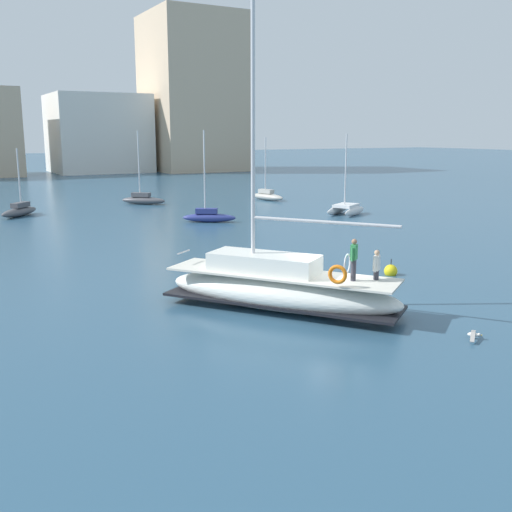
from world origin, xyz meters
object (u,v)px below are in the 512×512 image
at_px(moored_sloop_near, 143,199).
at_px(moored_catamaran, 267,195).
at_px(moored_sloop_far, 209,216).
at_px(seagull, 474,335).
at_px(moored_cutter_left, 346,208).
at_px(mooring_buoy, 391,271).
at_px(main_sailboat, 279,287).
at_px(moored_cutter_right, 19,210).

bearing_deg(moored_sloop_near, moored_catamaran, -12.68).
relative_size(moored_sloop_far, seagull, 6.51).
relative_size(moored_cutter_left, mooring_buoy, 7.31).
height_order(moored_catamaran, moored_cutter_left, moored_cutter_left).
xyz_separation_m(moored_sloop_far, moored_catamaran, (11.74, 11.11, -0.01)).
xyz_separation_m(moored_sloop_near, moored_cutter_left, (12.70, -15.61, 0.01)).
xyz_separation_m(main_sailboat, moored_cutter_right, (-5.02, 33.52, -0.43)).
height_order(main_sailboat, mooring_buoy, main_sailboat).
height_order(moored_catamaran, seagull, moored_catamaran).
bearing_deg(seagull, moored_cutter_left, 60.34).
distance_m(moored_catamaran, seagull, 42.83).
bearing_deg(seagull, moored_sloop_far, 83.17).
height_order(moored_sloop_far, moored_cutter_right, moored_sloop_far).
height_order(moored_catamaran, mooring_buoy, moored_catamaran).
distance_m(moored_cutter_left, seagull, 31.33).
bearing_deg(moored_cutter_left, seagull, -119.66).
bearing_deg(main_sailboat, moored_sloop_near, 79.56).
distance_m(main_sailboat, moored_cutter_right, 33.89).
bearing_deg(moored_cutter_left, main_sailboat, -132.71).
bearing_deg(seagull, main_sailboat, 122.72).
bearing_deg(moored_sloop_far, moored_sloop_near, 92.71).
distance_m(moored_cutter_right, mooring_buoy, 33.73).
bearing_deg(mooring_buoy, moored_cutter_left, 58.18).
height_order(moored_sloop_near, moored_cutter_right, moored_sloop_near).
bearing_deg(moored_sloop_near, moored_cutter_left, -50.87).
distance_m(moored_sloop_far, seagull, 29.14).
relative_size(moored_sloop_near, moored_cutter_right, 1.25).
xyz_separation_m(moored_cutter_left, mooring_buoy, (-11.64, -18.75, -0.33)).
xyz_separation_m(moored_cutter_right, mooring_buoy, (12.84, -31.19, -0.29)).
height_order(moored_sloop_near, moored_catamaran, moored_sloop_near).
bearing_deg(moored_sloop_near, moored_sloop_far, -87.29).
height_order(main_sailboat, moored_sloop_near, main_sailboat).
relative_size(main_sailboat, moored_sloop_near, 1.92).
bearing_deg(moored_catamaran, moored_cutter_right, -179.11).
relative_size(moored_sloop_far, moored_cutter_left, 1.04).
relative_size(moored_sloop_far, mooring_buoy, 7.61).
bearing_deg(moored_catamaran, moored_sloop_far, -136.57).
height_order(moored_sloop_near, moored_cutter_left, moored_sloop_near).
xyz_separation_m(main_sailboat, mooring_buoy, (7.82, 2.32, -0.72)).
distance_m(moored_catamaran, mooring_buoy, 33.55).
xyz_separation_m(moored_sloop_near, moored_cutter_right, (-11.78, -3.17, -0.03)).
bearing_deg(moored_catamaran, seagull, -110.79).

